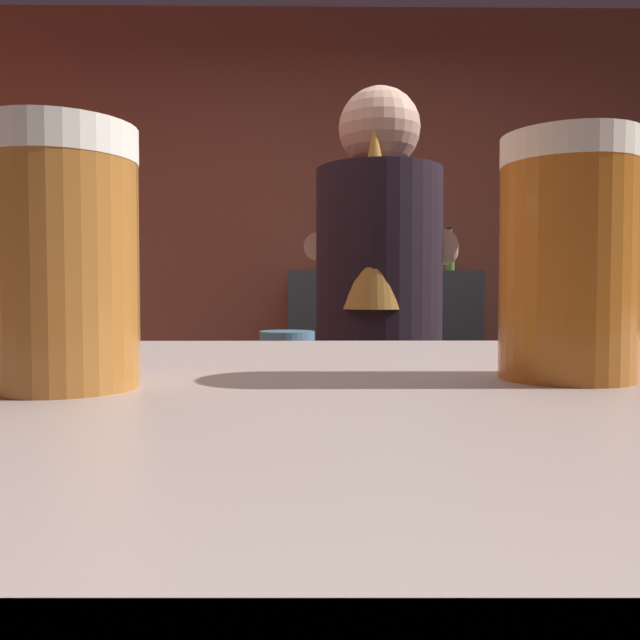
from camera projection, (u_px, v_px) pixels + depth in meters
wall_back at (327, 253)px, 3.62m from camera, size 5.20×0.10×2.70m
prep_counter at (437, 482)px, 2.21m from camera, size 2.10×0.60×0.93m
back_shelf at (382, 389)px, 3.37m from camera, size 0.98×0.36×1.23m
bartender at (378, 349)px, 1.73m from camera, size 0.48×0.55×1.67m
knife_block at (610, 318)px, 2.14m from camera, size 0.10×0.08×0.28m
mixing_bowl at (287, 339)px, 2.28m from camera, size 0.20×0.20×0.05m
chefs_knife at (449, 348)px, 2.14m from camera, size 0.24×0.08×0.01m
pint_glass_near at (62, 258)px, 0.32m from camera, size 0.08×0.08×0.13m
pint_glass_far at (568, 258)px, 0.35m from camera, size 0.07×0.07×0.13m
bottle_soy at (341, 258)px, 3.29m from camera, size 0.07×0.07×0.17m
bottle_vinegar at (381, 253)px, 3.25m from camera, size 0.07×0.07×0.24m
bottle_olive_oil at (341, 254)px, 3.41m from camera, size 0.05×0.05×0.25m
bottle_hot_sauce at (450, 254)px, 3.30m from camera, size 0.05×0.05×0.23m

